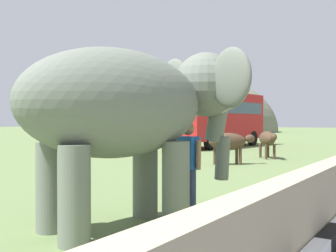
% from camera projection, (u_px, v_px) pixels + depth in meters
% --- Properties ---
extents(barrier_parapet, '(28.00, 0.36, 1.00)m').
position_uv_depth(barrier_parapet, '(264.00, 238.00, 4.16)').
color(barrier_parapet, tan).
rests_on(barrier_parapet, ground_plane).
extents(elephant, '(4.05, 3.14, 2.92)m').
position_uv_depth(elephant, '(135.00, 107.00, 6.58)').
color(elephant, slate).
rests_on(elephant, ground_plane).
extents(person_handler, '(0.33, 0.64, 1.66)m').
position_uv_depth(person_handler, '(188.00, 163.00, 7.47)').
color(person_handler, navy).
rests_on(person_handler, ground_plane).
extents(bus_red, '(8.74, 3.20, 3.50)m').
position_uv_depth(bus_red, '(217.00, 115.00, 26.75)').
color(bus_red, '#B21E1E').
rests_on(bus_red, ground_plane).
extents(cow_near, '(1.64, 1.63, 1.23)m').
position_uv_depth(cow_near, '(229.00, 142.00, 15.90)').
color(cow_near, '#473323').
rests_on(cow_near, ground_plane).
extents(cow_mid, '(1.77, 1.46, 1.23)m').
position_uv_depth(cow_mid, '(267.00, 139.00, 18.51)').
color(cow_mid, '#473323').
rests_on(cow_mid, ground_plane).
extents(hill_east, '(28.36, 22.69, 17.60)m').
position_uv_depth(hill_east, '(201.00, 132.00, 64.41)').
color(hill_east, '#686B59').
rests_on(hill_east, ground_plane).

